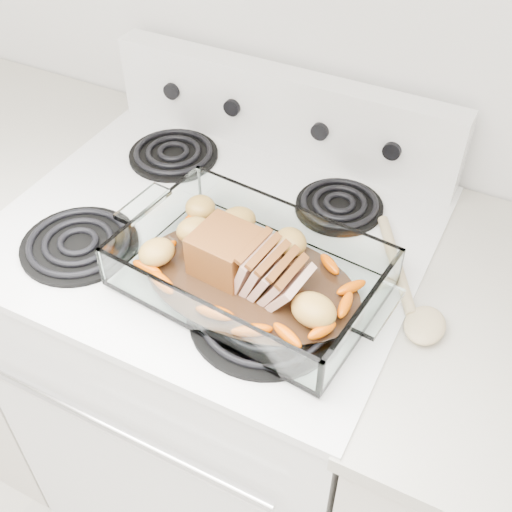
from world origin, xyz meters
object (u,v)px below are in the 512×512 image
at_px(counter_left, 10,283).
at_px(counter_right, 506,497).
at_px(electric_range, 222,370).
at_px(baking_dish, 251,275).
at_px(pork_roast, 240,261).

relative_size(counter_left, counter_right, 1.00).
bearing_deg(counter_left, electric_range, 0.10).
bearing_deg(electric_range, baking_dish, -38.92).
height_order(baking_dish, pork_roast, pork_roast).
xyz_separation_m(counter_right, pork_roast, (-0.55, -0.11, 0.52)).
height_order(electric_range, baking_dish, electric_range).
height_order(counter_left, baking_dish, baking_dish).
bearing_deg(pork_roast, baking_dish, 5.48).
bearing_deg(electric_range, counter_right, -0.10).
bearing_deg(pork_roast, electric_range, 142.08).
distance_m(electric_range, pork_roast, 0.53).
bearing_deg(counter_right, counter_left, 180.00).
bearing_deg(baking_dish, pork_roast, -174.02).
distance_m(electric_range, counter_left, 0.67).
distance_m(counter_left, baking_dish, 0.95).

